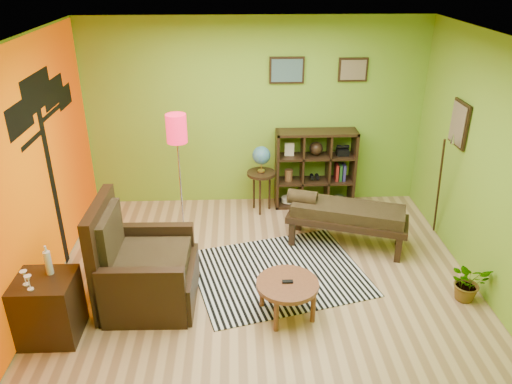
{
  "coord_description": "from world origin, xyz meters",
  "views": [
    {
      "loc": [
        -0.29,
        -4.89,
        3.54
      ],
      "look_at": [
        -0.07,
        0.31,
        1.05
      ],
      "focal_mm": 35.0,
      "sensor_mm": 36.0,
      "label": 1
    }
  ],
  "objects_px": {
    "cube_shelf": "(316,169)",
    "bench": "(344,214)",
    "coffee_table": "(287,287)",
    "globe_table": "(261,163)",
    "armchair": "(142,272)",
    "floor_lamp": "(177,141)",
    "potted_plant": "(467,285)",
    "side_cabinet": "(48,307)"
  },
  "relations": [
    {
      "from": "cube_shelf",
      "to": "bench",
      "type": "distance_m",
      "value": 1.22
    },
    {
      "from": "coffee_table",
      "to": "globe_table",
      "type": "xyz_separation_m",
      "value": [
        -0.15,
        2.43,
        0.43
      ]
    },
    {
      "from": "armchair",
      "to": "floor_lamp",
      "type": "relative_size",
      "value": 0.69
    },
    {
      "from": "cube_shelf",
      "to": "potted_plant",
      "type": "bearing_deg",
      "value": -60.65
    },
    {
      "from": "armchair",
      "to": "bench",
      "type": "xyz_separation_m",
      "value": [
        2.47,
        1.1,
        0.09
      ]
    },
    {
      "from": "coffee_table",
      "to": "cube_shelf",
      "type": "xyz_separation_m",
      "value": [
        0.69,
        2.61,
        0.25
      ]
    },
    {
      "from": "coffee_table",
      "to": "potted_plant",
      "type": "height_order",
      "value": "coffee_table"
    },
    {
      "from": "side_cabinet",
      "to": "globe_table",
      "type": "height_order",
      "value": "globe_table"
    },
    {
      "from": "side_cabinet",
      "to": "cube_shelf",
      "type": "relative_size",
      "value": 0.83
    },
    {
      "from": "side_cabinet",
      "to": "floor_lamp",
      "type": "relative_size",
      "value": 0.56
    },
    {
      "from": "coffee_table",
      "to": "bench",
      "type": "relative_size",
      "value": 0.41
    },
    {
      "from": "coffee_table",
      "to": "armchair",
      "type": "distance_m",
      "value": 1.61
    },
    {
      "from": "cube_shelf",
      "to": "potted_plant",
      "type": "xyz_separation_m",
      "value": [
        1.37,
        -2.43,
        -0.42
      ]
    },
    {
      "from": "side_cabinet",
      "to": "cube_shelf",
      "type": "bearing_deg",
      "value": 42.35
    },
    {
      "from": "potted_plant",
      "to": "cube_shelf",
      "type": "bearing_deg",
      "value": 119.35
    },
    {
      "from": "globe_table",
      "to": "bench",
      "type": "distance_m",
      "value": 1.49
    },
    {
      "from": "armchair",
      "to": "potted_plant",
      "type": "height_order",
      "value": "armchair"
    },
    {
      "from": "armchair",
      "to": "globe_table",
      "type": "xyz_separation_m",
      "value": [
        1.43,
        2.12,
        0.41
      ]
    },
    {
      "from": "armchair",
      "to": "floor_lamp",
      "type": "distance_m",
      "value": 1.72
    },
    {
      "from": "floor_lamp",
      "to": "potted_plant",
      "type": "xyz_separation_m",
      "value": [
        3.3,
        -1.44,
        -1.26
      ]
    },
    {
      "from": "bench",
      "to": "potted_plant",
      "type": "relative_size",
      "value": 3.57
    },
    {
      "from": "floor_lamp",
      "to": "bench",
      "type": "bearing_deg",
      "value": -5.43
    },
    {
      "from": "side_cabinet",
      "to": "armchair",
      "type": "bearing_deg",
      "value": 32.53
    },
    {
      "from": "cube_shelf",
      "to": "globe_table",
      "type": "bearing_deg",
      "value": -168.07
    },
    {
      "from": "coffee_table",
      "to": "armchair",
      "type": "bearing_deg",
      "value": 168.96
    },
    {
      "from": "globe_table",
      "to": "cube_shelf",
      "type": "bearing_deg",
      "value": 11.93
    },
    {
      "from": "side_cabinet",
      "to": "bench",
      "type": "relative_size",
      "value": 0.61
    },
    {
      "from": "globe_table",
      "to": "bench",
      "type": "relative_size",
      "value": 0.63
    },
    {
      "from": "globe_table",
      "to": "potted_plant",
      "type": "xyz_separation_m",
      "value": [
        2.21,
        -2.25,
        -0.6
      ]
    },
    {
      "from": "potted_plant",
      "to": "globe_table",
      "type": "bearing_deg",
      "value": 134.41
    },
    {
      "from": "coffee_table",
      "to": "side_cabinet",
      "type": "relative_size",
      "value": 0.67
    },
    {
      "from": "potted_plant",
      "to": "side_cabinet",
      "type": "bearing_deg",
      "value": -174.81
    },
    {
      "from": "coffee_table",
      "to": "potted_plant",
      "type": "distance_m",
      "value": 2.07
    },
    {
      "from": "coffee_table",
      "to": "globe_table",
      "type": "relative_size",
      "value": 0.65
    },
    {
      "from": "floor_lamp",
      "to": "globe_table",
      "type": "xyz_separation_m",
      "value": [
        1.1,
        0.82,
        -0.65
      ]
    },
    {
      "from": "coffee_table",
      "to": "cube_shelf",
      "type": "bearing_deg",
      "value": 75.25
    },
    {
      "from": "floor_lamp",
      "to": "globe_table",
      "type": "distance_m",
      "value": 1.52
    },
    {
      "from": "side_cabinet",
      "to": "globe_table",
      "type": "bearing_deg",
      "value": 49.49
    },
    {
      "from": "side_cabinet",
      "to": "floor_lamp",
      "type": "distance_m",
      "value": 2.44
    },
    {
      "from": "globe_table",
      "to": "cube_shelf",
      "type": "distance_m",
      "value": 0.88
    },
    {
      "from": "coffee_table",
      "to": "floor_lamp",
      "type": "xyz_separation_m",
      "value": [
        -1.25,
        1.61,
        1.08
      ]
    },
    {
      "from": "globe_table",
      "to": "coffee_table",
      "type": "bearing_deg",
      "value": -86.38
    }
  ]
}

